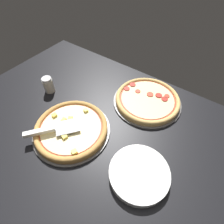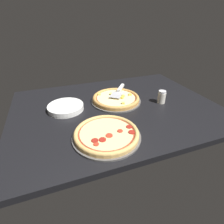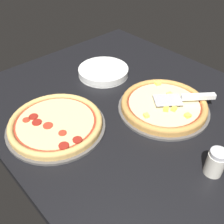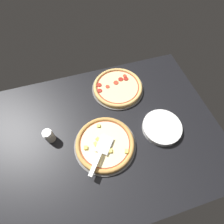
{
  "view_description": "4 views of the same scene",
  "coord_description": "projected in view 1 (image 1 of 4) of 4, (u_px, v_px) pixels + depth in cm",
  "views": [
    {
      "loc": [
        39.91,
        -34.29,
        69.28
      ],
      "look_at": [
        7.24,
        11.14,
        3.0
      ],
      "focal_mm": 28.0,
      "sensor_mm": 36.0,
      "label": 1
    },
    {
      "loc": [
        39.5,
        99.83,
        57.77
      ],
      "look_at": [
        7.24,
        11.14,
        3.0
      ],
      "focal_mm": 28.0,
      "sensor_mm": 36.0,
      "label": 2
    },
    {
      "loc": [
        -49.28,
        62.72,
        65.87
      ],
      "look_at": [
        7.24,
        11.14,
        3.0
      ],
      "focal_mm": 42.0,
      "sensor_mm": 36.0,
      "label": 3
    },
    {
      "loc": [
        -9.0,
        -42.73,
        98.55
      ],
      "look_at": [
        7.24,
        11.14,
        3.0
      ],
      "focal_mm": 28.0,
      "sensor_mm": 36.0,
      "label": 4
    }
  ],
  "objects": [
    {
      "name": "plate_stack",
      "position": [
        139.0,
        173.0,
        0.68
      ],
      "size": [
        23.69,
        23.69,
        3.5
      ],
      "color": "white",
      "rests_on": "ground_plane"
    },
    {
      "name": "pizza_pan_front",
      "position": [
        72.0,
        131.0,
        0.83
      ],
      "size": [
        36.17,
        36.17,
        1.0
      ],
      "primitive_type": "cylinder",
      "color": "#565451",
      "rests_on": "ground_plane"
    },
    {
      "name": "pizza_pan_back",
      "position": [
        147.0,
        102.0,
        0.95
      ],
      "size": [
        36.35,
        36.35,
        1.0
      ],
      "primitive_type": "cylinder",
      "color": "#565451",
      "rests_on": "ground_plane"
    },
    {
      "name": "pizza_back",
      "position": [
        147.0,
        99.0,
        0.93
      ],
      "size": [
        34.17,
        34.17,
        2.76
      ],
      "color": "#DBAD60",
      "rests_on": "pizza_pan_back"
    },
    {
      "name": "serving_spatula",
      "position": [
        47.0,
        130.0,
        0.77
      ],
      "size": [
        18.81,
        22.09,
        2.0
      ],
      "color": "#B7B7BC",
      "rests_on": "pizza_front"
    },
    {
      "name": "ground_plane",
      "position": [
        87.0,
        126.0,
        0.87
      ],
      "size": [
        139.33,
        103.32,
        3.6
      ],
      "primitive_type": "cube",
      "color": "black"
    },
    {
      "name": "parmesan_shaker",
      "position": [
        48.0,
        85.0,
        0.98
      ],
      "size": [
        5.63,
        5.63,
        9.13
      ],
      "color": "silver",
      "rests_on": "ground_plane"
    },
    {
      "name": "pizza_front",
      "position": [
        71.0,
        128.0,
        0.81
      ],
      "size": [
        34.0,
        34.0,
        3.44
      ],
      "color": "#C68E47",
      "rests_on": "pizza_pan_front"
    }
  ]
}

